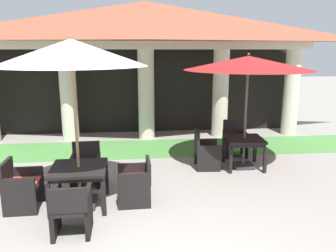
# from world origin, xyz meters

# --- Properties ---
(background_pavilion) EXTENTS (10.48, 2.45, 4.07)m
(background_pavilion) POSITION_xyz_m (0.00, 7.31, 3.05)
(background_pavilion) COLOR beige
(background_pavilion) RESTS_ON ground
(lawn_strip) EXTENTS (12.28, 1.80, 0.01)m
(lawn_strip) POSITION_xyz_m (0.00, 6.00, 0.00)
(lawn_strip) COLOR #47843D
(lawn_strip) RESTS_ON ground
(patio_table_near_foreground) EXTENTS (0.97, 0.97, 0.72)m
(patio_table_near_foreground) POSITION_xyz_m (-1.36, 2.62, 0.62)
(patio_table_near_foreground) COLOR black
(patio_table_near_foreground) RESTS_ON ground
(patio_umbrella_near_foreground) EXTENTS (2.45, 2.45, 2.93)m
(patio_umbrella_near_foreground) POSITION_xyz_m (-1.36, 2.62, 2.63)
(patio_umbrella_near_foreground) COLOR #2D2D2D
(patio_umbrella_near_foreground) RESTS_ON ground
(patio_chair_near_foreground_west) EXTENTS (0.57, 0.63, 0.87)m
(patio_chair_near_foreground_west) POSITION_xyz_m (-2.34, 2.60, 0.41)
(patio_chair_near_foreground_west) COLOR black
(patio_chair_near_foreground_west) RESTS_ON ground
(patio_chair_near_foreground_north) EXTENTS (0.59, 0.56, 0.85)m
(patio_chair_near_foreground_north) POSITION_xyz_m (-1.39, 3.60, 0.39)
(patio_chair_near_foreground_north) COLOR black
(patio_chair_near_foreground_north) RESTS_ON ground
(patio_chair_near_foreground_east) EXTENTS (0.59, 0.61, 0.80)m
(patio_chair_near_foreground_east) POSITION_xyz_m (-0.38, 2.65, 0.39)
(patio_chair_near_foreground_east) COLOR black
(patio_chair_near_foreground_east) RESTS_ON ground
(patio_chair_near_foreground_south) EXTENTS (0.57, 0.57, 0.83)m
(patio_chair_near_foreground_south) POSITION_xyz_m (-1.34, 1.64, 0.41)
(patio_chair_near_foreground_south) COLOR black
(patio_chair_near_foreground_south) RESTS_ON ground
(patio_table_mid_left) EXTENTS (0.90, 0.90, 0.71)m
(patio_table_mid_left) POSITION_xyz_m (2.14, 4.24, 0.61)
(patio_table_mid_left) COLOR black
(patio_table_mid_left) RESTS_ON ground
(patio_umbrella_mid_left) EXTENTS (2.85, 2.85, 2.63)m
(patio_umbrella_mid_left) POSITION_xyz_m (2.14, 4.24, 2.40)
(patio_umbrella_mid_left) COLOR #2D2D2D
(patio_umbrella_mid_left) RESTS_ON ground
(patio_chair_mid_left_north) EXTENTS (0.60, 0.57, 0.91)m
(patio_chair_mid_left_north) POSITION_xyz_m (2.19, 5.13, 0.42)
(patio_chair_mid_left_north) COLOR black
(patio_chair_mid_left_north) RESTS_ON ground
(patio_chair_mid_left_west) EXTENTS (0.58, 0.62, 0.89)m
(patio_chair_mid_left_west) POSITION_xyz_m (1.24, 4.30, 0.40)
(patio_chair_mid_left_west) COLOR black
(patio_chair_mid_left_west) RESTS_ON ground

